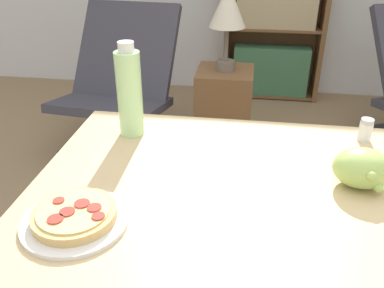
{
  "coord_description": "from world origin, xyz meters",
  "views": [
    {
      "loc": [
        -0.21,
        -0.89,
        1.32
      ],
      "look_at": [
        -0.34,
        -0.0,
        0.83
      ],
      "focal_mm": 38.0,
      "sensor_mm": 36.0,
      "label": 1
    }
  ],
  "objects_px": {
    "drink_bottle": "(129,93)",
    "side_table": "(224,111)",
    "lounge_chair_near": "(120,107)",
    "grape_bunch": "(363,168)",
    "salt_shaker": "(365,130)",
    "pizza_on_plate": "(75,217)",
    "table_lamp": "(228,10)"
  },
  "relations": [
    {
      "from": "drink_bottle",
      "to": "side_table",
      "type": "distance_m",
      "value": 1.48
    },
    {
      "from": "drink_bottle",
      "to": "side_table",
      "type": "xyz_separation_m",
      "value": [
        0.19,
        1.33,
        -0.63
      ]
    },
    {
      "from": "lounge_chair_near",
      "to": "side_table",
      "type": "xyz_separation_m",
      "value": [
        0.65,
        0.08,
        -0.02
      ]
    },
    {
      "from": "lounge_chair_near",
      "to": "side_table",
      "type": "relative_size",
      "value": 1.64
    },
    {
      "from": "grape_bunch",
      "to": "side_table",
      "type": "relative_size",
      "value": 0.25
    },
    {
      "from": "grape_bunch",
      "to": "salt_shaker",
      "type": "xyz_separation_m",
      "value": [
        0.06,
        0.24,
        -0.01
      ]
    },
    {
      "from": "drink_bottle",
      "to": "grape_bunch",
      "type": "bearing_deg",
      "value": -17.0
    },
    {
      "from": "pizza_on_plate",
      "to": "lounge_chair_near",
      "type": "bearing_deg",
      "value": 105.56
    },
    {
      "from": "grape_bunch",
      "to": "drink_bottle",
      "type": "distance_m",
      "value": 0.64
    },
    {
      "from": "grape_bunch",
      "to": "salt_shaker",
      "type": "height_order",
      "value": "grape_bunch"
    },
    {
      "from": "salt_shaker",
      "to": "table_lamp",
      "type": "distance_m",
      "value": 1.37
    },
    {
      "from": "table_lamp",
      "to": "pizza_on_plate",
      "type": "bearing_deg",
      "value": -96.25
    },
    {
      "from": "drink_bottle",
      "to": "side_table",
      "type": "height_order",
      "value": "drink_bottle"
    },
    {
      "from": "lounge_chair_near",
      "to": "pizza_on_plate",
      "type": "bearing_deg",
      "value": -68.36
    },
    {
      "from": "pizza_on_plate",
      "to": "table_lamp",
      "type": "distance_m",
      "value": 1.76
    },
    {
      "from": "pizza_on_plate",
      "to": "side_table",
      "type": "bearing_deg",
      "value": 83.75
    },
    {
      "from": "drink_bottle",
      "to": "table_lamp",
      "type": "height_order",
      "value": "drink_bottle"
    },
    {
      "from": "lounge_chair_near",
      "to": "side_table",
      "type": "bearing_deg",
      "value": 12.98
    },
    {
      "from": "lounge_chair_near",
      "to": "salt_shaker",
      "type": "bearing_deg",
      "value": -40.33
    },
    {
      "from": "drink_bottle",
      "to": "lounge_chair_near",
      "type": "xyz_separation_m",
      "value": [
        -0.47,
        1.25,
        -0.61
      ]
    },
    {
      "from": "lounge_chair_near",
      "to": "drink_bottle",
      "type": "bearing_deg",
      "value": -63.34
    },
    {
      "from": "drink_bottle",
      "to": "salt_shaker",
      "type": "distance_m",
      "value": 0.68
    },
    {
      "from": "pizza_on_plate",
      "to": "salt_shaker",
      "type": "distance_m",
      "value": 0.82
    },
    {
      "from": "lounge_chair_near",
      "to": "side_table",
      "type": "height_order",
      "value": "lounge_chair_near"
    },
    {
      "from": "pizza_on_plate",
      "to": "grape_bunch",
      "type": "distance_m",
      "value": 0.66
    },
    {
      "from": "side_table",
      "to": "table_lamp",
      "type": "bearing_deg",
      "value": 180.0
    },
    {
      "from": "pizza_on_plate",
      "to": "grape_bunch",
      "type": "bearing_deg",
      "value": 20.55
    },
    {
      "from": "grape_bunch",
      "to": "lounge_chair_near",
      "type": "height_order",
      "value": "lounge_chair_near"
    },
    {
      "from": "pizza_on_plate",
      "to": "table_lamp",
      "type": "relative_size",
      "value": 0.45
    },
    {
      "from": "drink_bottle",
      "to": "lounge_chair_near",
      "type": "height_order",
      "value": "drink_bottle"
    },
    {
      "from": "pizza_on_plate",
      "to": "salt_shaker",
      "type": "bearing_deg",
      "value": 34.81
    },
    {
      "from": "side_table",
      "to": "drink_bottle",
      "type": "bearing_deg",
      "value": -97.96
    }
  ]
}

